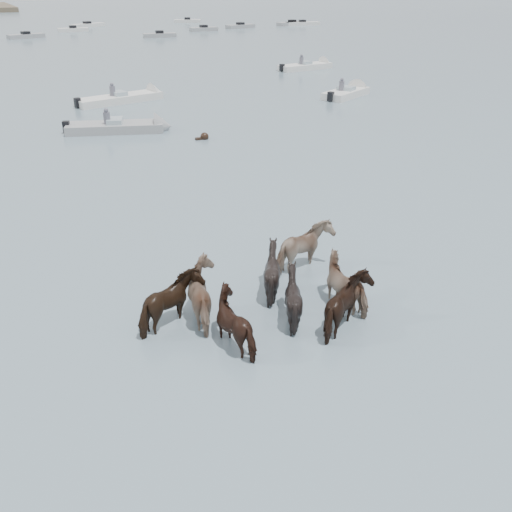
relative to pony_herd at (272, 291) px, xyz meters
name	(u,v)px	position (x,y,z in m)	size (l,w,h in m)	color
ground	(260,308)	(-0.22, 0.21, -0.56)	(400.00, 400.00, 0.00)	slate
pony_herd	(272,291)	(0.00, 0.00, 0.00)	(6.41, 4.62, 1.58)	black
swimming_pony	(204,137)	(4.86, 16.07, -0.46)	(0.72, 0.44, 0.44)	black
motorboat_b	(130,127)	(1.92, 19.42, -0.33)	(5.81, 3.42, 1.92)	gray
motorboat_c	(130,98)	(4.25, 27.39, -0.33)	(6.48, 2.79, 1.92)	silver
motorboat_d	(351,92)	(18.63, 22.08, -0.33)	(4.85, 3.40, 1.92)	silver
motorboat_e	(312,66)	(22.91, 33.83, -0.33)	(5.75, 2.06, 1.92)	silver
distant_flotilla	(1,36)	(0.65, 76.58, -0.30)	(102.01, 27.41, 0.93)	silver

